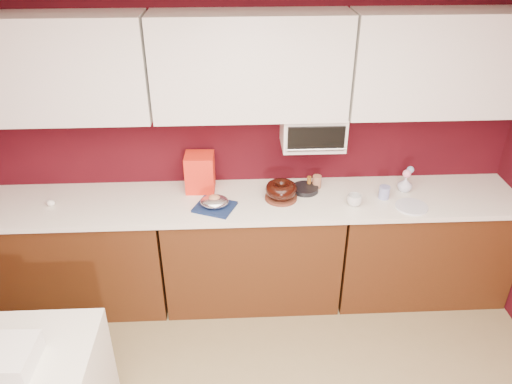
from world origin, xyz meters
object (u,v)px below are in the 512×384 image
Objects in this scene: toaster_oven at (313,130)px; newspaper_stack at (0,359)px; foil_ham_nest at (214,202)px; flower_vase at (405,183)px; blue_jar at (384,192)px; bundt_cake at (281,189)px; pandoro_box at (200,172)px; coffee_mug at (355,199)px.

newspaper_stack is (-1.77, -1.51, -0.56)m from toaster_oven.
flower_vase is at bearing 7.16° from foil_ham_nest.
foil_ham_nest is 1.55× the size of flower_vase.
toaster_oven is 0.71m from blue_jar.
toaster_oven is 1.95× the size of bundt_cake.
bundt_cake is at bearing -175.62° from flower_vase.
newspaper_stack is at bearing -138.83° from bundt_cake.
newspaper_stack is (-0.94, -1.52, -0.23)m from pandoro_box.
flower_vase is at bearing 29.72° from newspaper_stack.
flower_vase is (1.43, 0.18, 0.01)m from foil_ham_nest.
flower_vase is (0.18, 0.10, 0.02)m from blue_jar.
blue_jar is (0.76, -0.02, -0.03)m from bundt_cake.
bundt_cake is at bearing -144.53° from toaster_oven.
blue_jar is (0.24, 0.09, -0.00)m from coffee_mug.
pandoro_box is (-0.83, 0.01, -0.33)m from toaster_oven.
bundt_cake is 0.63m from pandoro_box.
newspaper_stack is at bearing -119.75° from pandoro_box.
coffee_mug is (1.01, -0.01, -0.00)m from foil_ham_nest.
pandoro_box reaches higher than blue_jar.
toaster_oven is 4.40× the size of coffee_mug.
pandoro_box reaches higher than flower_vase.
toaster_oven is at bearing 135.22° from coffee_mug.
foil_ham_nest is 0.32m from pandoro_box.
pandoro_box is 2.84× the size of coffee_mug.
coffee_mug is at bearing -12.55° from pandoro_box.
bundt_cake is 2.05m from newspaper_stack.
toaster_oven is at bearing 160.21° from blue_jar.
foil_ham_nest is 1.44m from flower_vase.
bundt_cake is (-0.23, -0.17, -0.39)m from toaster_oven.
toaster_oven reaches higher than newspaper_stack.
toaster_oven is at bearing 1.53° from pandoro_box.
blue_jar is at bearing -1.71° from bundt_cake.
pandoro_box is 1.38m from blue_jar.
toaster_oven reaches higher than coffee_mug.
bundt_cake is 0.68× the size of newspaper_stack.
blue_jar is 0.21m from flower_vase.
flower_vase reaches higher than newspaper_stack.
bundt_cake is 0.50m from foil_ham_nest.
bundt_cake is 0.80× the size of pandoro_box.
flower_vase reaches higher than foil_ham_nest.
pandoro_box reaches higher than coffee_mug.
foil_ham_nest is (-0.72, -0.27, -0.42)m from toaster_oven.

